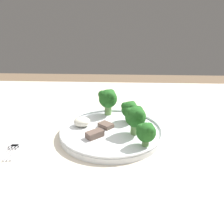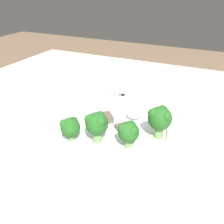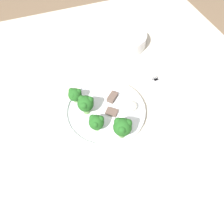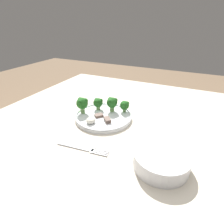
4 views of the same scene
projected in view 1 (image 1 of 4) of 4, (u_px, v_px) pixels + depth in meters
name	position (u px, v px, depth m)	size (l,w,h in m)	color
table	(104.00, 182.00, 0.51)	(1.14, 1.10, 0.74)	beige
dinner_plate	(111.00, 131.00, 0.52)	(0.24, 0.24, 0.02)	white
fork	(20.00, 137.00, 0.51)	(0.04, 0.19, 0.00)	#B2B2B7
broccoli_floret_near_rim_left	(135.00, 117.00, 0.49)	(0.05, 0.05, 0.07)	#709E56
broccoli_floret_center_left	(108.00, 98.00, 0.60)	(0.05, 0.05, 0.07)	#709E56
broccoli_floret_back_left	(130.00, 109.00, 0.56)	(0.04, 0.04, 0.05)	#709E56
broccoli_floret_front_left	(146.00, 132.00, 0.45)	(0.04, 0.04, 0.05)	#709E56
meat_slice_front_slice	(95.00, 134.00, 0.49)	(0.04, 0.04, 0.01)	brown
meat_slice_middle_slice	(108.00, 125.00, 0.54)	(0.04, 0.04, 0.01)	brown
sauce_dollop	(82.00, 122.00, 0.54)	(0.04, 0.04, 0.02)	silver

